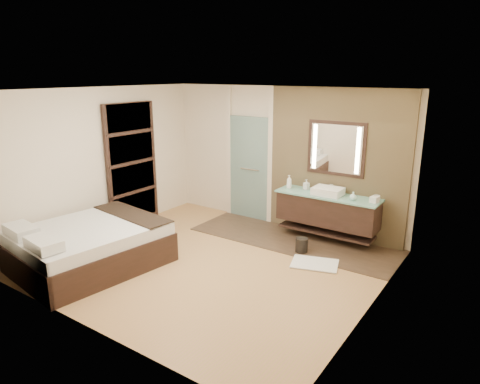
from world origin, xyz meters
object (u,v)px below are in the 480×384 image
Objects in this scene: bed at (90,246)px; waste_bin at (302,245)px; mirror_unit at (336,149)px; vanity at (327,210)px.

bed is 3.43m from waste_bin.
bed is at bearing -136.88° from waste_bin.
bed is (-2.62, -3.31, -1.31)m from mirror_unit.
vanity reaches higher than bed.
mirror_unit is at bearing 59.35° from bed.
mirror_unit is (0.00, 0.24, 1.07)m from vanity.
mirror_unit is at bearing 83.01° from waste_bin.
vanity is 1.75× the size of mirror_unit.
bed is 9.03× the size of waste_bin.
vanity is at bearing -90.00° from mirror_unit.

